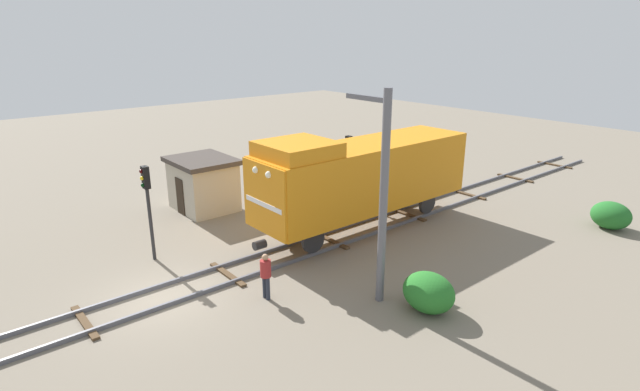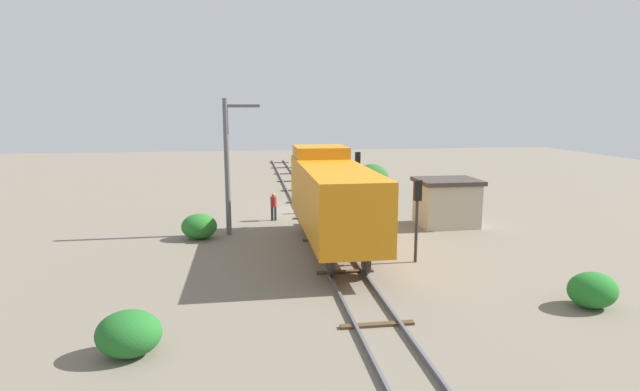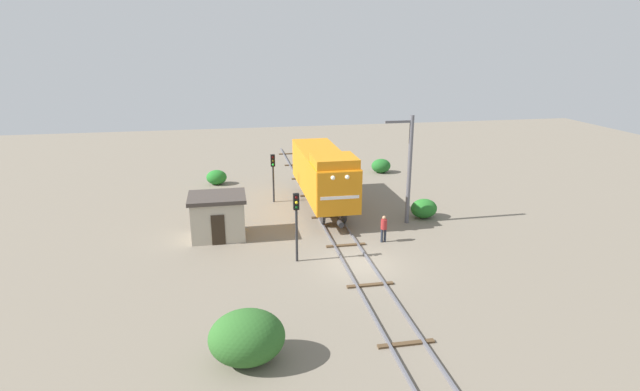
% 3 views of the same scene
% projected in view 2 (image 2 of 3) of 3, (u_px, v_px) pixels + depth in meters
% --- Properties ---
extents(ground_plane, '(93.60, 93.60, 0.00)m').
position_uv_depth(ground_plane, '(307.00, 210.00, 33.54)').
color(ground_plane, '#756B5B').
extents(railway_track, '(2.40, 62.40, 0.16)m').
position_uv_depth(railway_track, '(307.00, 209.00, 33.53)').
color(railway_track, '#595960').
rests_on(railway_track, ground).
extents(locomotive, '(2.90, 11.60, 4.60)m').
position_uv_depth(locomotive, '(332.00, 194.00, 23.59)').
color(locomotive, orange).
rests_on(locomotive, railway_track).
extents(traffic_signal_near, '(0.32, 0.34, 3.96)m').
position_uv_depth(traffic_signal_near, '(358.00, 170.00, 32.53)').
color(traffic_signal_near, '#262628').
rests_on(traffic_signal_near, ground).
extents(traffic_signal_mid, '(0.32, 0.34, 3.71)m').
position_uv_depth(traffic_signal_mid, '(417.00, 205.00, 21.88)').
color(traffic_signal_mid, '#262628').
rests_on(traffic_signal_mid, ground).
extents(worker_near_track, '(0.38, 0.38, 1.70)m').
position_uv_depth(worker_near_track, '(274.00, 204.00, 30.30)').
color(worker_near_track, '#262B38').
rests_on(worker_near_track, ground).
extents(catenary_mast, '(1.94, 0.28, 7.30)m').
position_uv_depth(catenary_mast, '(228.00, 163.00, 26.52)').
color(catenary_mast, '#595960').
rests_on(catenary_mast, ground).
extents(relay_hut, '(3.50, 2.90, 2.74)m').
position_uv_depth(relay_hut, '(446.00, 202.00, 29.00)').
color(relay_hut, '#B2A893').
rests_on(relay_hut, ground).
extents(bush_near, '(1.72, 1.41, 1.25)m').
position_uv_depth(bush_near, '(593.00, 290.00, 17.19)').
color(bush_near, '#227026').
rests_on(bush_near, ground).
extents(bush_mid, '(1.84, 1.51, 1.34)m').
position_uv_depth(bush_mid, '(199.00, 226.00, 26.14)').
color(bush_mid, '#256F26').
rests_on(bush_mid, ground).
extents(bush_far, '(1.80, 1.47, 1.31)m').
position_uv_depth(bush_far, '(129.00, 334.00, 13.83)').
color(bush_far, '#216626').
rests_on(bush_far, ground).
extents(bush_back, '(2.92, 2.39, 2.13)m').
position_uv_depth(bush_back, '(371.00, 177.00, 41.79)').
color(bush_back, '#2C6126').
rests_on(bush_back, ground).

